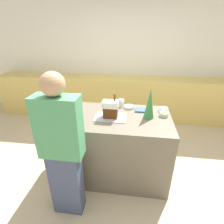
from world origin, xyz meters
TOP-DOWN VIEW (x-y plane):
  - ground_plane at (0.00, 0.00)m, footprint 12.00×12.00m
  - wall_back at (0.00, 2.22)m, footprint 8.00×0.05m
  - back_cabinet_block at (0.00, 1.90)m, footprint 6.00×0.60m
  - kitchen_island at (0.00, 0.00)m, footprint 1.51×0.86m
  - baking_tray at (-0.03, -0.04)m, footprint 0.41×0.29m
  - gingerbread_house at (-0.03, -0.04)m, footprint 0.20×0.14m
  - decorative_tree at (0.46, 0.02)m, footprint 0.13×0.13m
  - candy_bowl_center_rear at (0.67, 0.24)m, footprint 0.11×0.11m
  - candy_bowl_far_left at (-0.58, 0.04)m, footprint 0.14×0.14m
  - candy_bowl_near_tray_right at (0.19, 0.29)m, footprint 0.14×0.14m
  - candy_bowl_far_right at (0.66, 0.09)m, footprint 0.11×0.11m
  - candy_bowl_front_corner at (-0.54, 0.19)m, footprint 0.12×0.12m
  - cookbook at (0.38, 0.23)m, footprint 0.20×0.15m
  - mug at (0.07, 0.35)m, footprint 0.09×0.09m
  - person at (-0.43, -0.67)m, footprint 0.43×0.54m

SIDE VIEW (x-z plane):
  - ground_plane at x=0.00m, z-range 0.00..0.00m
  - kitchen_island at x=0.00m, z-range 0.00..0.92m
  - back_cabinet_block at x=0.00m, z-range 0.00..0.95m
  - person at x=-0.43m, z-range 0.03..1.67m
  - baking_tray at x=-0.03m, z-range 0.92..0.93m
  - cookbook at x=0.38m, z-range 0.92..0.94m
  - candy_bowl_near_tray_right at x=0.19m, z-range 0.92..0.96m
  - candy_bowl_front_corner at x=-0.54m, z-range 0.92..0.96m
  - candy_bowl_far_right at x=0.66m, z-range 0.92..0.98m
  - candy_bowl_center_rear at x=0.67m, z-range 0.92..0.98m
  - candy_bowl_far_left at x=-0.58m, z-range 0.92..0.98m
  - mug at x=0.07m, z-range 0.92..1.02m
  - gingerbread_house at x=-0.03m, z-range 0.89..1.20m
  - decorative_tree at x=0.46m, z-range 0.92..1.31m
  - wall_back at x=0.00m, z-range 0.00..2.60m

